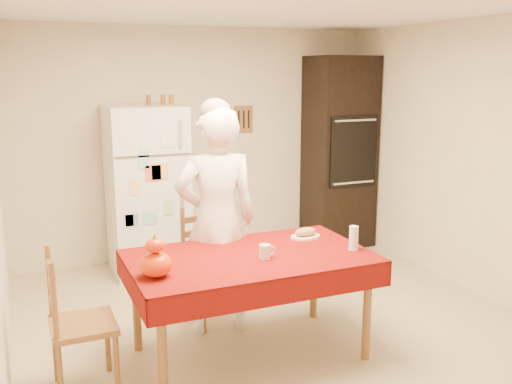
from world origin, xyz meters
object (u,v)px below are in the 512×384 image
bread_plate (305,237)px  chair_left (72,318)px  refrigerator (147,190)px  chair_far (209,259)px  wine_glass (354,238)px  dining_table (250,264)px  seated_woman (217,222)px  coffee_mug (265,252)px  oven_cabinet (339,152)px  pumpkin_lower (156,265)px

bread_plate → chair_left: bearing=-172.5°
refrigerator → chair_far: 1.41m
wine_glass → bread_plate: wine_glass is taller
dining_table → bread_plate: 0.61m
chair_far → seated_woman: seated_woman is taller
refrigerator → seated_woman: size_ratio=0.95×
wine_glass → bread_plate: bearing=114.4°
coffee_mug → wine_glass: 0.68m
oven_cabinet → dining_table: 2.96m
chair_far → coffee_mug: chair_far is taller
coffee_mug → chair_far: bearing=98.8°
oven_cabinet → chair_left: oven_cabinet is taller
refrigerator → bread_plate: refrigerator is taller
chair_far → dining_table: bearing=-95.2°
chair_far → coffee_mug: size_ratio=9.50×
pumpkin_lower → bread_plate: size_ratio=0.88×
chair_far → chair_left: same height
bread_plate → refrigerator: bearing=113.9°
pumpkin_lower → bread_plate: 1.33m
chair_left → seated_woman: size_ratio=0.53×
chair_far → bread_plate: size_ratio=3.96×
oven_cabinet → bread_plate: bearing=-127.2°
chair_left → pumpkin_lower: bearing=-106.1°
chair_left → pumpkin_lower: size_ratio=4.47×
refrigerator → dining_table: (0.26, -2.09, -0.16)m
seated_woman → coffee_mug: size_ratio=17.81×
chair_left → pumpkin_lower: (0.51, -0.15, 0.33)m
oven_cabinet → chair_far: size_ratio=2.32×
chair_left → dining_table: bearing=-89.5°
oven_cabinet → seated_woman: 2.66m
dining_table → chair_left: 1.24m
chair_far → coffee_mug: 0.91m
dining_table → chair_far: bearing=94.8°
chair_left → bread_plate: (1.78, 0.24, 0.26)m
seated_woman → wine_glass: size_ratio=10.12×
chair_left → seated_woman: bearing=-66.3°
chair_left → coffee_mug: (1.29, -0.09, 0.30)m
refrigerator → coffee_mug: (0.33, -2.20, -0.04)m
oven_cabinet → coffee_mug: size_ratio=22.00×
dining_table → seated_woman: seated_woman is taller
coffee_mug → bread_plate: coffee_mug is taller
chair_far → bread_plate: chair_far is taller
oven_cabinet → pumpkin_lower: size_ratio=10.36×
oven_cabinet → coffee_mug: oven_cabinet is taller
pumpkin_lower → oven_cabinet: bearing=40.1°
chair_far → seated_woman: size_ratio=0.53×
oven_cabinet → bread_plate: size_ratio=9.17×
seated_woman → pumpkin_lower: 0.92m
pumpkin_lower → wine_glass: wine_glass is taller
oven_cabinet → chair_far: 2.57m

